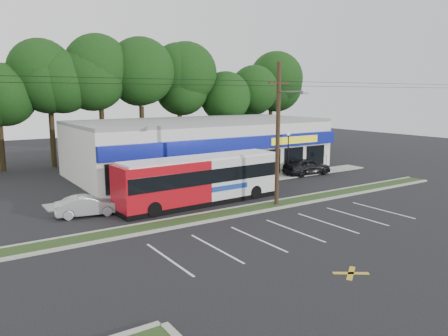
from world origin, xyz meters
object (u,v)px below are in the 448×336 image
Objects in this scene: lamp_post at (288,149)px; pedestrian_a at (266,171)px; utility_pole at (277,130)px; pedestrian_b at (225,176)px; sign_post at (327,157)px; metrobus at (202,179)px; car_dark at (307,166)px; car_silver at (87,206)px.

pedestrian_a is at bearing -174.18° from lamp_post.
utility_pole reaches higher than pedestrian_a.
lamp_post is 7.63m from pedestrian_b.
utility_pole is 15.71m from sign_post.
utility_pole reaches higher than lamp_post.
metrobus reaches higher than pedestrian_b.
pedestrian_b is at bearing 37.93° from metrobus.
metrobus is at bearing -8.05° from pedestrian_a.
pedestrian_a is (-5.18, 0.00, 0.04)m from car_dark.
pedestrian_a is at bearing -70.77° from car_silver.
lamp_post is 12.88m from metrobus.
pedestrian_b is (-9.66, 0.00, 0.09)m from car_dark.
metrobus is (-12.11, -4.30, -0.85)m from lamp_post.
sign_post is 1.27× the size of pedestrian_a.
sign_post is 2.85m from car_dark.
sign_post is 12.44m from pedestrian_b.
car_silver is at bearing -173.59° from sign_post.
utility_pole is 10.26m from pedestrian_a.
pedestrian_b is (-7.42, -0.30, -1.75)m from lamp_post.
pedestrian_b is at bearing 94.28° from car_dark.
pedestrian_b is at bearing -177.69° from lamp_post.
metrobus is (-3.94, 3.57, -3.59)m from utility_pole.
car_dark is at bearing -178.45° from sign_post.
utility_pole reaches higher than metrobus.
pedestrian_a is (-7.94, -0.07, -0.68)m from sign_post.
sign_post is at bearing -84.17° from car_dark.
sign_post is 0.55× the size of car_silver.
utility_pole is 13.63m from car_silver.
lamp_post reaches higher than car_silver.
utility_pole is 3.88× the size of metrobus.
car_dark reaches higher than car_silver.
lamp_post reaches higher than metrobus.
car_silver is (-20.00, -3.03, -2.00)m from lamp_post.
utility_pole reaches higher than pedestrian_b.
utility_pole is at bearing -149.85° from sign_post.
utility_pole is at bearing -102.12° from car_silver.
pedestrian_b is at bearing 84.39° from utility_pole.
sign_post is 0.45× the size of car_dark.
pedestrian_a is at bearing 173.85° from pedestrian_b.
utility_pole is 6.42m from metrobus.
pedestrian_a is 0.95× the size of pedestrian_b.
metrobus reaches higher than sign_post.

